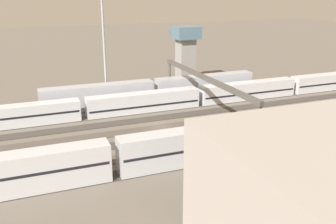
# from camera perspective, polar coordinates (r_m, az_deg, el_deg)

# --- Properties ---
(ground_plane) EXTENTS (400.00, 400.00, 0.00)m
(ground_plane) POSITION_cam_1_polar(r_m,az_deg,el_deg) (67.62, -1.13, -2.38)
(ground_plane) COLOR #60594F
(track_bed_0) EXTENTS (140.00, 2.80, 0.12)m
(track_bed_0) POSITION_cam_1_polar(r_m,az_deg,el_deg) (81.10, -4.83, 1.12)
(track_bed_0) COLOR #4C443D
(track_bed_0) RESTS_ON ground_plane
(track_bed_1) EXTENTS (140.00, 2.80, 0.12)m
(track_bed_1) POSITION_cam_1_polar(r_m,az_deg,el_deg) (76.54, -3.74, 0.11)
(track_bed_1) COLOR #4C443D
(track_bed_1) RESTS_ON ground_plane
(track_bed_2) EXTENTS (140.00, 2.80, 0.12)m
(track_bed_2) POSITION_cam_1_polar(r_m,az_deg,el_deg) (72.03, -2.52, -1.04)
(track_bed_2) COLOR #3D3833
(track_bed_2) RESTS_ON ground_plane
(track_bed_3) EXTENTS (140.00, 2.80, 0.12)m
(track_bed_3) POSITION_cam_1_polar(r_m,az_deg,el_deg) (67.60, -1.13, -2.33)
(track_bed_3) COLOR #4C443D
(track_bed_3) RESTS_ON ground_plane
(track_bed_4) EXTENTS (140.00, 2.80, 0.12)m
(track_bed_4) POSITION_cam_1_polar(r_m,az_deg,el_deg) (63.25, 0.46, -3.80)
(track_bed_4) COLOR #3D3833
(track_bed_4) RESTS_ON ground_plane
(track_bed_5) EXTENTS (140.00, 2.80, 0.12)m
(track_bed_5) POSITION_cam_1_polar(r_m,az_deg,el_deg) (59.00, 2.28, -5.48)
(track_bed_5) COLOR #4C443D
(track_bed_5) RESTS_ON ground_plane
(track_bed_6) EXTENTS (140.00, 2.80, 0.12)m
(track_bed_6) POSITION_cam_1_polar(r_m,az_deg,el_deg) (54.88, 4.39, -7.42)
(track_bed_6) COLOR #3D3833
(track_bed_6) RESTS_ON ground_plane
(train_on_track_1) EXTENTS (119.80, 3.06, 3.80)m
(train_on_track_1) POSITION_cam_1_polar(r_m,az_deg,el_deg) (76.02, -3.63, 1.52)
(train_on_track_1) COLOR silver
(train_on_track_1) RESTS_ON ground_plane
(train_on_track_0) EXTENTS (47.20, 3.00, 5.00)m
(train_on_track_0) POSITION_cam_1_polar(r_m,az_deg,el_deg) (81.62, -2.09, 3.16)
(train_on_track_0) COLOR #A8AAB2
(train_on_track_0) RESTS_ON ground_plane
(train_on_track_6) EXTENTS (95.60, 3.06, 5.00)m
(train_on_track_6) POSITION_cam_1_polar(r_m,az_deg,el_deg) (50.14, -8.15, -6.92)
(train_on_track_6) COLOR #B7BABF
(train_on_track_6) RESTS_ON ground_plane
(light_mast_0) EXTENTS (2.80, 0.70, 31.66)m
(light_mast_0) POSITION_cam_1_polar(r_m,az_deg,el_deg) (78.64, -9.86, 15.00)
(light_mast_0) COLOR #9EA0A5
(light_mast_0) RESTS_ON ground_plane
(signal_gantry) EXTENTS (0.70, 35.00, 8.80)m
(signal_gantry) POSITION_cam_1_polar(r_m,az_deg,el_deg) (68.67, 5.53, 4.54)
(signal_gantry) COLOR #4C4742
(signal_gantry) RESTS_ON ground_plane
(control_tower) EXTENTS (6.00, 6.00, 14.80)m
(control_tower) POSITION_cam_1_polar(r_m,az_deg,el_deg) (95.87, 2.66, 9.04)
(control_tower) COLOR gray
(control_tower) RESTS_ON ground_plane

